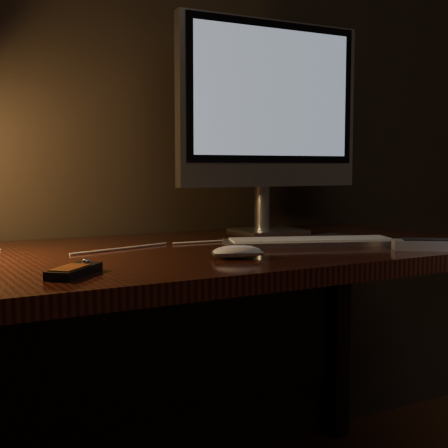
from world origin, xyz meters
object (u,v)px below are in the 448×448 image
mouse (237,254)px  tv_remote (442,245)px  monitor (270,108)px  keyboard (311,241)px  media_remote (74,270)px  desk (174,297)px

mouse → tv_remote: size_ratio=0.49×
monitor → keyboard: bearing=-101.7°
keyboard → mouse: size_ratio=4.09×
keyboard → media_remote: media_remote is taller
monitor → tv_remote: (0.13, -0.54, -0.36)m
media_remote → desk: bearing=-4.5°
monitor → mouse: 0.66m
keyboard → mouse: bearing=-137.0°
desk → mouse: 0.30m
mouse → media_remote: bearing=-153.4°
monitor → media_remote: (-0.73, -0.45, -0.36)m
keyboard → media_remote: 0.67m
media_remote → keyboard: bearing=-33.1°
desk → mouse: (0.03, -0.26, 0.14)m
keyboard → tv_remote: 0.31m
keyboard → tv_remote: bearing=-27.9°
desk → media_remote: media_remote is taller
mouse → media_remote: (-0.36, -0.03, -0.00)m
mouse → tv_remote: (0.49, -0.12, 0.00)m
media_remote → tv_remote: size_ratio=0.60×
keyboard → mouse: 0.31m
keyboard → tv_remote: tv_remote is taller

